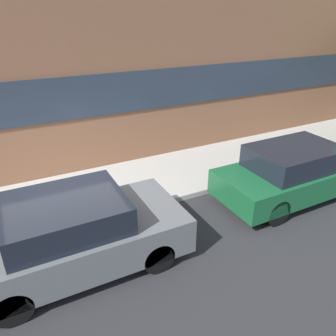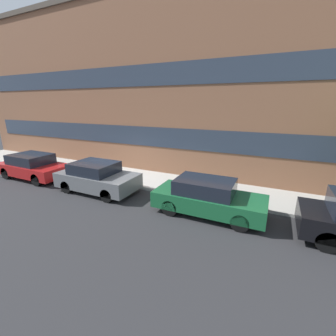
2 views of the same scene
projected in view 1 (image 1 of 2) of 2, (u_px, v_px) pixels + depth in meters
name	position (u px, v px, depth m)	size (l,w,h in m)	color
ground_plane	(72.00, 231.00, 6.91)	(56.00, 56.00, 0.00)	#2B2B2D
sidewalk_strip	(60.00, 201.00, 7.90)	(28.00, 2.54, 0.13)	#B2AFA8
parked_car_grey	(75.00, 233.00, 5.73)	(3.81, 1.81, 1.39)	slate
parked_car_green	(295.00, 172.00, 7.93)	(4.05, 1.62, 1.35)	#195B33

